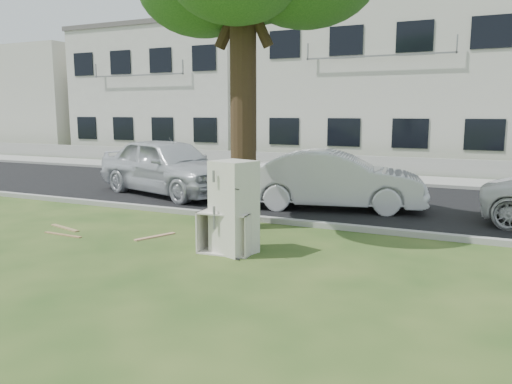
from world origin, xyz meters
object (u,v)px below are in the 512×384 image
at_px(cabinet, 227,232).
at_px(car_center, 334,180).
at_px(car_left, 168,166).
at_px(fridge, 234,207).

bearing_deg(cabinet, car_center, 78.72).
xyz_separation_m(cabinet, car_left, (-4.60, 4.87, 0.49)).
xyz_separation_m(fridge, cabinet, (-0.12, -0.04, -0.45)).
bearing_deg(fridge, cabinet, -145.61).
relative_size(fridge, car_center, 0.36).
bearing_deg(fridge, car_left, 152.14).
distance_m(fridge, car_center, 4.70).
height_order(fridge, car_left, car_left).
xyz_separation_m(fridge, car_left, (-4.72, 4.84, 0.04)).
relative_size(fridge, car_left, 0.32).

